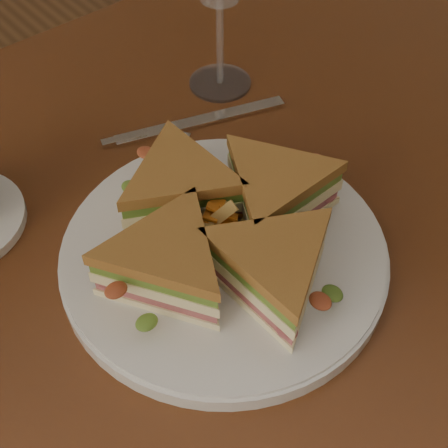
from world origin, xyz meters
name	(u,v)px	position (x,y,z in m)	size (l,w,h in m)	color
table	(189,291)	(0.00, 0.00, 0.65)	(1.20, 0.80, 0.75)	#3E1E0E
plate	(224,254)	(0.01, -0.05, 0.76)	(0.30, 0.30, 0.02)	silver
sandwich_wedges	(224,228)	(0.01, -0.05, 0.80)	(0.26, 0.26, 0.06)	#FFF3BC
crisps_mound	(224,231)	(0.01, -0.05, 0.79)	(0.09, 0.09, 0.05)	orange
spoon	(137,221)	(-0.03, 0.04, 0.75)	(0.16, 0.11, 0.01)	silver
knife	(189,124)	(0.10, 0.12, 0.75)	(0.21, 0.08, 0.00)	silver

